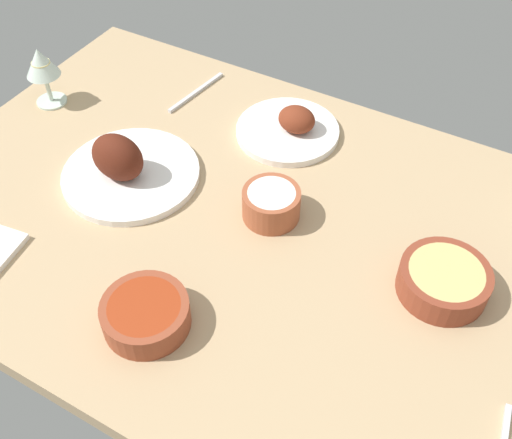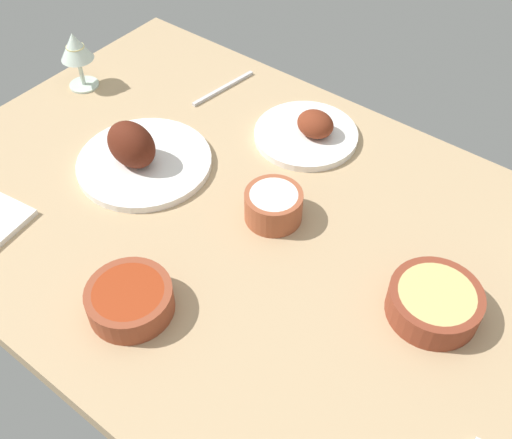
{
  "view_description": "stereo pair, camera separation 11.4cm",
  "coord_description": "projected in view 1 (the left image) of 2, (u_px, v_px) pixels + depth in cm",
  "views": [
    {
      "loc": [
        -38.09,
        67.85,
        89.88
      ],
      "look_at": [
        0.0,
        0.0,
        6.0
      ],
      "focal_mm": 42.83,
      "sensor_mm": 36.0,
      "label": 1
    },
    {
      "loc": [
        -47.62,
        61.54,
        89.88
      ],
      "look_at": [
        0.0,
        0.0,
        6.0
      ],
      "focal_mm": 42.83,
      "sensor_mm": 36.0,
      "label": 2
    }
  ],
  "objects": [
    {
      "name": "dining_table",
      "position": [
        256.0,
        234.0,
        1.17
      ],
      "size": [
        140.0,
        90.0,
        4.0
      ],
      "primitive_type": "cube",
      "color": "tan",
      "rests_on": "ground"
    },
    {
      "name": "plate_center_main",
      "position": [
        290.0,
        128.0,
        1.33
      ],
      "size": [
        22.66,
        22.66,
        7.0
      ],
      "color": "white",
      "rests_on": "dining_table"
    },
    {
      "name": "plate_far_side",
      "position": [
        126.0,
        168.0,
        1.23
      ],
      "size": [
        28.01,
        28.01,
        11.1
      ],
      "color": "white",
      "rests_on": "dining_table"
    },
    {
      "name": "bowl_pasta",
      "position": [
        444.0,
        280.0,
        1.04
      ],
      "size": [
        15.54,
        15.54,
        5.26
      ],
      "color": "brown",
      "rests_on": "dining_table"
    },
    {
      "name": "bowl_sauce",
      "position": [
        146.0,
        314.0,
        0.99
      ],
      "size": [
        14.56,
        14.56,
        4.98
      ],
      "color": "brown",
      "rests_on": "dining_table"
    },
    {
      "name": "bowl_cream",
      "position": [
        271.0,
        203.0,
        1.15
      ],
      "size": [
        11.1,
        11.1,
        6.14
      ],
      "color": "#A35133",
      "rests_on": "dining_table"
    },
    {
      "name": "wine_glass",
      "position": [
        41.0,
        65.0,
        1.35
      ],
      "size": [
        7.6,
        7.6,
        14.0
      ],
      "color": "silver",
      "rests_on": "dining_table"
    },
    {
      "name": "spoon_loose",
      "position": [
        196.0,
        92.0,
        1.45
      ],
      "size": [
        3.45,
        18.77,
        0.8
      ],
      "primitive_type": "cube",
      "rotation": [
        0.0,
        0.0,
        1.43
      ],
      "color": "silver",
      "rests_on": "dining_table"
    }
  ]
}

